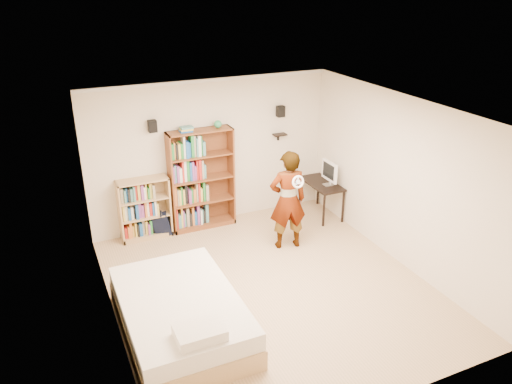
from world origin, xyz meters
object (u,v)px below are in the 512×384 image
computer_desk (321,199)px  person (288,200)px  tall_bookshelf (202,180)px  low_bookshelf (145,209)px  daybed (180,310)px

computer_desk → person: person is taller
tall_bookshelf → person: 1.69m
low_bookshelf → daybed: (-0.18, -2.76, -0.22)m
person → low_bookshelf: bearing=-21.2°
low_bookshelf → daybed: size_ratio=0.49×
low_bookshelf → person: bearing=-31.7°
person → daybed: bearing=42.4°
daybed → low_bookshelf: bearing=86.3°
low_bookshelf → computer_desk: (3.31, -0.49, -0.22)m
tall_bookshelf → computer_desk: 2.37m
tall_bookshelf → daybed: size_ratio=0.83×
low_bookshelf → person: size_ratio=0.64×
low_bookshelf → computer_desk: size_ratio=1.13×
low_bookshelf → computer_desk: bearing=-8.3°
computer_desk → tall_bookshelf: bearing=167.9°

